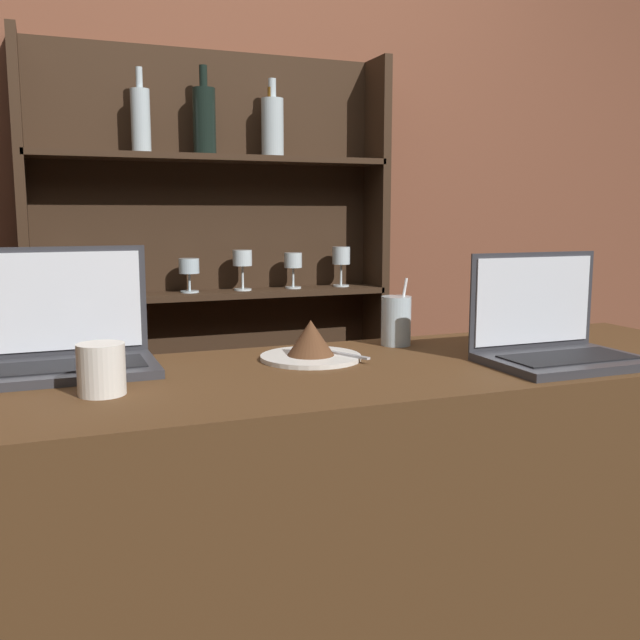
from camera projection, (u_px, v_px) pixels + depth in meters
name	position (u px, v px, depth m)	size (l,w,h in m)	color
bar_counter	(321.00, 584.00, 1.55)	(2.04, 0.58, 0.95)	#4C3019
back_wall	(200.00, 191.00, 2.48)	(7.00, 0.06, 2.70)	brown
back_shelf	(215.00, 303.00, 2.47)	(1.23, 0.18, 1.82)	#332114
laptop_near	(68.00, 343.00, 1.47)	(0.34, 0.24, 0.25)	#333338
laptop_far	(553.00, 338.00, 1.55)	(0.33, 0.24, 0.23)	#333338
cake_plate	(311.00, 345.00, 1.58)	(0.22, 0.22, 0.09)	silver
water_glass	(396.00, 321.00, 1.75)	(0.07, 0.07, 0.17)	silver
coffee_cup	(101.00, 369.00, 1.27)	(0.08, 0.08, 0.09)	silver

